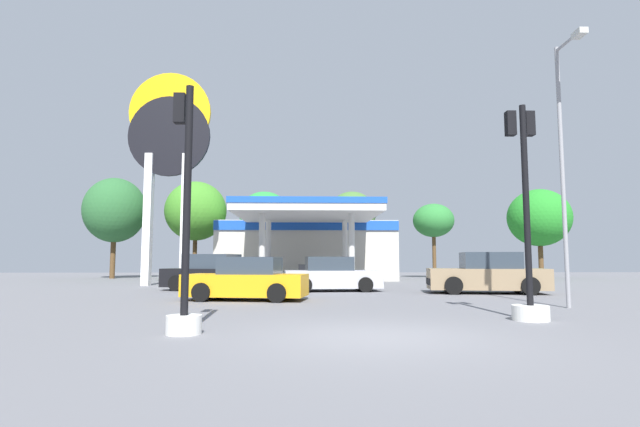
{
  "coord_description": "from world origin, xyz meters",
  "views": [
    {
      "loc": [
        -1.21,
        -8.61,
        1.33
      ],
      "look_at": [
        -0.47,
        16.0,
        3.7
      ],
      "focal_mm": 27.34,
      "sensor_mm": 36.0,
      "label": 1
    }
  ],
  "objects_px": {
    "tree_0": "(115,210)",
    "corner_streetlamp": "(565,148)",
    "station_pole_sign": "(169,149)",
    "tree_2": "(264,214)",
    "car_0": "(332,276)",
    "tree_3": "(352,214)",
    "tree_5": "(539,218)",
    "tree_4": "(433,221)",
    "tree_1": "(196,211)",
    "traffic_signal_0": "(184,253)",
    "car_1": "(247,281)",
    "car_2": "(215,274)",
    "traffic_signal_1": "(527,250)",
    "car_3": "(487,275)"
  },
  "relations": [
    {
      "from": "car_0",
      "to": "traffic_signal_1",
      "type": "xyz_separation_m",
      "value": [
        3.83,
        -10.35,
        0.89
      ]
    },
    {
      "from": "station_pole_sign",
      "to": "car_2",
      "type": "height_order",
      "value": "station_pole_sign"
    },
    {
      "from": "traffic_signal_1",
      "to": "station_pole_sign",
      "type": "bearing_deg",
      "value": 128.96
    },
    {
      "from": "traffic_signal_1",
      "to": "corner_streetlamp",
      "type": "bearing_deg",
      "value": 47.07
    },
    {
      "from": "tree_4",
      "to": "car_2",
      "type": "bearing_deg",
      "value": -133.36
    },
    {
      "from": "corner_streetlamp",
      "to": "tree_2",
      "type": "bearing_deg",
      "value": 114.07
    },
    {
      "from": "tree_4",
      "to": "tree_1",
      "type": "bearing_deg",
      "value": 177.05
    },
    {
      "from": "tree_3",
      "to": "corner_streetlamp",
      "type": "distance_m",
      "value": 25.45
    },
    {
      "from": "station_pole_sign",
      "to": "tree_2",
      "type": "height_order",
      "value": "station_pole_sign"
    },
    {
      "from": "car_0",
      "to": "tree_3",
      "type": "relative_size",
      "value": 0.63
    },
    {
      "from": "traffic_signal_0",
      "to": "traffic_signal_1",
      "type": "xyz_separation_m",
      "value": [
        7.19,
        1.78,
        0.09
      ]
    },
    {
      "from": "tree_2",
      "to": "car_3",
      "type": "bearing_deg",
      "value": -58.66
    },
    {
      "from": "car_2",
      "to": "tree_3",
      "type": "bearing_deg",
      "value": 65.0
    },
    {
      "from": "traffic_signal_0",
      "to": "tree_4",
      "type": "height_order",
      "value": "tree_4"
    },
    {
      "from": "car_1",
      "to": "station_pole_sign",
      "type": "bearing_deg",
      "value": 119.54
    },
    {
      "from": "traffic_signal_1",
      "to": "tree_2",
      "type": "relative_size",
      "value": 0.75
    },
    {
      "from": "traffic_signal_0",
      "to": "station_pole_sign",
      "type": "bearing_deg",
      "value": 106.86
    },
    {
      "from": "tree_2",
      "to": "tree_5",
      "type": "bearing_deg",
      "value": -2.4
    },
    {
      "from": "tree_4",
      "to": "tree_5",
      "type": "xyz_separation_m",
      "value": [
        7.85,
        -0.58,
        0.2
      ]
    },
    {
      "from": "car_3",
      "to": "tree_4",
      "type": "height_order",
      "value": "tree_4"
    },
    {
      "from": "car_0",
      "to": "car_3",
      "type": "distance_m",
      "value": 6.39
    },
    {
      "from": "traffic_signal_1",
      "to": "tree_3",
      "type": "height_order",
      "value": "tree_3"
    },
    {
      "from": "tree_3",
      "to": "tree_2",
      "type": "bearing_deg",
      "value": -165.45
    },
    {
      "from": "car_2",
      "to": "tree_4",
      "type": "bearing_deg",
      "value": 46.64
    },
    {
      "from": "station_pole_sign",
      "to": "tree_5",
      "type": "xyz_separation_m",
      "value": [
        24.96,
        9.81,
        -2.81
      ]
    },
    {
      "from": "traffic_signal_0",
      "to": "tree_2",
      "type": "relative_size",
      "value": 0.71
    },
    {
      "from": "traffic_signal_0",
      "to": "corner_streetlamp",
      "type": "distance_m",
      "value": 10.94
    },
    {
      "from": "traffic_signal_1",
      "to": "car_0",
      "type": "bearing_deg",
      "value": 110.29
    },
    {
      "from": "car_2",
      "to": "tree_0",
      "type": "distance_m",
      "value": 18.01
    },
    {
      "from": "car_0",
      "to": "car_1",
      "type": "height_order",
      "value": "car_0"
    },
    {
      "from": "station_pole_sign",
      "to": "corner_streetlamp",
      "type": "height_order",
      "value": "station_pole_sign"
    },
    {
      "from": "tree_3",
      "to": "station_pole_sign",
      "type": "bearing_deg",
      "value": -131.74
    },
    {
      "from": "tree_0",
      "to": "corner_streetlamp",
      "type": "relative_size",
      "value": 0.98
    },
    {
      "from": "tree_1",
      "to": "tree_2",
      "type": "distance_m",
      "value": 5.35
    },
    {
      "from": "tree_0",
      "to": "tree_4",
      "type": "height_order",
      "value": "tree_0"
    },
    {
      "from": "car_0",
      "to": "tree_5",
      "type": "bearing_deg",
      "value": 41.94
    },
    {
      "from": "traffic_signal_1",
      "to": "tree_3",
      "type": "bearing_deg",
      "value": 92.61
    },
    {
      "from": "tree_2",
      "to": "tree_1",
      "type": "bearing_deg",
      "value": 173.03
    },
    {
      "from": "tree_2",
      "to": "car_2",
      "type": "bearing_deg",
      "value": -93.57
    },
    {
      "from": "car_3",
      "to": "tree_3",
      "type": "distance_m",
      "value": 19.73
    },
    {
      "from": "car_2",
      "to": "station_pole_sign",
      "type": "bearing_deg",
      "value": 128.9
    },
    {
      "from": "tree_1",
      "to": "car_3",
      "type": "bearing_deg",
      "value": -48.5
    },
    {
      "from": "station_pole_sign",
      "to": "tree_2",
      "type": "xyz_separation_m",
      "value": [
        4.29,
        10.68,
        -2.5
      ]
    },
    {
      "from": "car_1",
      "to": "tree_5",
      "type": "distance_m",
      "value": 27.79
    },
    {
      "from": "tree_1",
      "to": "traffic_signal_0",
      "type": "bearing_deg",
      "value": -77.69
    },
    {
      "from": "tree_4",
      "to": "station_pole_sign",
      "type": "bearing_deg",
      "value": -148.72
    },
    {
      "from": "tree_1",
      "to": "corner_streetlamp",
      "type": "distance_m",
      "value": 28.78
    },
    {
      "from": "car_0",
      "to": "car_2",
      "type": "height_order",
      "value": "car_2"
    },
    {
      "from": "tree_0",
      "to": "corner_streetlamp",
      "type": "height_order",
      "value": "corner_streetlamp"
    },
    {
      "from": "car_0",
      "to": "tree_3",
      "type": "bearing_deg",
      "value": 81.61
    }
  ]
}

